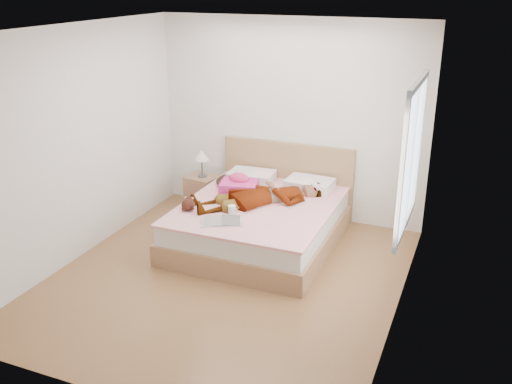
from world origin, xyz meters
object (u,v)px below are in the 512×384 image
at_px(coffee_mug, 232,210).
at_px(towel, 239,185).
at_px(plush_toy, 188,204).
at_px(phone, 237,173).
at_px(bed, 262,219).
at_px(nightstand, 203,190).
at_px(magazine, 222,221).
at_px(woman, 262,192).

bearing_deg(coffee_mug, towel, 107.37).
distance_m(coffee_mug, plush_toy, 0.53).
bearing_deg(plush_toy, phone, 78.54).
distance_m(bed, nightstand, 1.25).
bearing_deg(towel, bed, -26.00).
distance_m(phone, nightstand, 0.74).
height_order(bed, nightstand, bed).
bearing_deg(nightstand, magazine, -54.90).
bearing_deg(woman, coffee_mug, -61.37).
xyz_separation_m(woman, nightstand, (-1.10, 0.57, -0.34)).
xyz_separation_m(plush_toy, nightstand, (-0.41, 1.13, -0.29)).
xyz_separation_m(magazine, coffee_mug, (0.01, 0.25, 0.04)).
bearing_deg(woman, plush_toy, -93.14).
relative_size(bed, towel, 4.02).
bearing_deg(nightstand, towel, -28.71).
bearing_deg(phone, magazine, -116.26).
height_order(woman, bed, bed).
bearing_deg(woman, phone, -170.62).
xyz_separation_m(coffee_mug, plush_toy, (-0.52, -0.08, 0.02)).
distance_m(phone, towel, 0.27).
relative_size(towel, plush_toy, 1.97).
height_order(bed, towel, bed).
relative_size(phone, bed, 0.04).
height_order(plush_toy, nightstand, nightstand).
xyz_separation_m(phone, magazine, (0.32, -1.13, -0.16)).
distance_m(towel, coffee_mug, 0.69).
height_order(woman, towel, towel).
distance_m(plush_toy, nightstand, 1.24).
bearing_deg(phone, woman, -80.62).
bearing_deg(coffee_mug, nightstand, 131.40).
bearing_deg(woman, nightstand, -159.53).
bearing_deg(woman, magazine, -55.86).
height_order(bed, coffee_mug, bed).
bearing_deg(towel, coffee_mug, -72.63).
bearing_deg(magazine, nightstand, 125.10).
distance_m(woman, nightstand, 1.29).
bearing_deg(towel, magazine, -77.96).
bearing_deg(magazine, woman, 76.10).
xyz_separation_m(towel, magazine, (0.19, -0.91, -0.09)).
bearing_deg(magazine, phone, 105.70).
bearing_deg(magazine, coffee_mug, 87.30).
distance_m(woman, plush_toy, 0.89).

